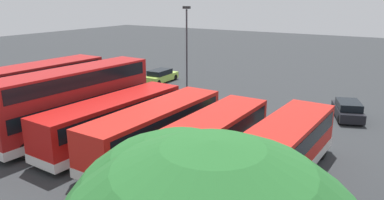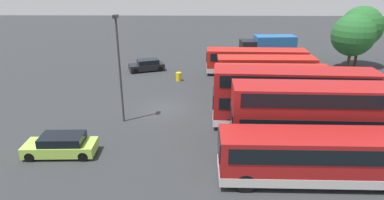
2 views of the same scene
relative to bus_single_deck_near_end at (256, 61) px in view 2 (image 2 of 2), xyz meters
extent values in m
plane|color=#2D3033|center=(10.97, -9.85, -1.62)|extent=(140.00, 140.00, 0.00)
cube|color=red|center=(0.00, 0.01, 0.03)|extent=(2.92, 11.58, 2.60)
cube|color=silver|center=(0.00, 0.01, -1.00)|extent=(2.96, 11.62, 0.55)
cube|color=black|center=(0.00, 0.01, 0.63)|extent=(2.95, 10.78, 0.90)
cube|color=black|center=(-0.19, -5.77, 0.63)|extent=(2.25, 0.13, 1.10)
cylinder|color=black|center=(0.98, -4.38, -1.07)|extent=(0.34, 1.11, 1.10)
cylinder|color=black|center=(-1.26, -4.31, -1.07)|extent=(0.34, 1.11, 1.10)
cylinder|color=black|center=(1.26, 4.32, -1.07)|extent=(0.34, 1.11, 1.10)
cylinder|color=black|center=(-0.98, 4.39, -1.07)|extent=(0.34, 1.11, 1.10)
cube|color=red|center=(3.73, 0.45, 0.03)|extent=(2.59, 10.26, 2.60)
cube|color=silver|center=(3.73, 0.45, -1.00)|extent=(2.63, 10.30, 0.55)
cube|color=black|center=(3.73, 0.45, 0.63)|extent=(2.64, 9.46, 0.90)
cube|color=black|center=(3.71, -4.71, 0.63)|extent=(2.25, 0.07, 1.10)
cylinder|color=black|center=(4.84, -3.29, -1.07)|extent=(0.30, 1.10, 1.10)
cylinder|color=black|center=(2.59, -3.28, -1.07)|extent=(0.30, 1.10, 1.10)
cylinder|color=black|center=(4.87, 4.17, -1.07)|extent=(0.30, 1.10, 1.10)
cylinder|color=black|center=(2.62, 4.18, -1.07)|extent=(0.30, 1.10, 1.10)
cube|color=red|center=(7.49, 0.28, 0.03)|extent=(2.75, 10.84, 2.60)
cube|color=silver|center=(7.49, 0.28, -1.00)|extent=(2.79, 10.88, 0.55)
cube|color=black|center=(7.49, 0.28, 0.63)|extent=(2.80, 10.04, 0.90)
cube|color=black|center=(7.39, -5.15, 0.63)|extent=(2.25, 0.10, 1.10)
cylinder|color=black|center=(8.54, -3.74, -1.07)|extent=(0.32, 1.11, 1.10)
cylinder|color=black|center=(6.29, -3.70, -1.07)|extent=(0.32, 1.11, 1.10)
cylinder|color=black|center=(8.69, 4.25, -1.07)|extent=(0.32, 1.11, 1.10)
cylinder|color=black|center=(6.44, 4.29, -1.07)|extent=(0.32, 1.11, 1.10)
cube|color=#B71411|center=(10.87, 0.38, 0.03)|extent=(2.99, 10.99, 2.60)
cube|color=silver|center=(10.87, 0.38, -1.00)|extent=(3.03, 11.03, 0.55)
cube|color=black|center=(10.87, 0.38, 0.63)|extent=(3.01, 10.19, 0.90)
cube|color=black|center=(10.65, -5.09, 0.63)|extent=(2.25, 0.15, 1.10)
cylinder|color=black|center=(11.83, -3.71, -1.07)|extent=(0.34, 1.11, 1.10)
cylinder|color=black|center=(9.58, -3.62, -1.07)|extent=(0.34, 1.11, 1.10)
cylinder|color=black|center=(12.16, 4.38, -1.07)|extent=(0.34, 1.11, 1.10)
cylinder|color=black|center=(9.91, 4.47, -1.07)|extent=(0.34, 1.11, 1.10)
cube|color=#A51919|center=(14.39, 0.38, 0.83)|extent=(3.16, 12.06, 4.20)
cube|color=silver|center=(14.39, 0.38, -1.00)|extent=(3.20, 12.11, 0.55)
cube|color=black|center=(14.39, 0.38, 0.63)|extent=(3.18, 11.27, 0.90)
cube|color=black|center=(14.39, 0.38, 2.33)|extent=(3.18, 11.27, 0.90)
cube|color=black|center=(14.08, -5.61, 0.63)|extent=(2.25, 0.18, 1.10)
cylinder|color=black|center=(15.28, -4.24, -1.07)|extent=(0.36, 1.11, 1.10)
cylinder|color=black|center=(13.03, -4.13, -1.07)|extent=(0.36, 1.11, 1.10)
cylinder|color=black|center=(15.74, 4.89, -1.07)|extent=(0.36, 1.11, 1.10)
cylinder|color=black|center=(13.50, 5.01, -1.07)|extent=(0.36, 1.11, 1.10)
cube|color=#A51919|center=(17.95, 0.60, 0.83)|extent=(2.83, 10.39, 4.20)
cube|color=silver|center=(17.95, 0.60, -1.00)|extent=(2.88, 10.43, 0.55)
cube|color=black|center=(17.95, 0.60, 0.63)|extent=(2.87, 9.59, 0.90)
cube|color=black|center=(17.95, 0.60, 2.33)|extent=(2.87, 9.59, 0.90)
cube|color=black|center=(17.81, -4.59, 0.63)|extent=(2.25, 0.12, 1.10)
cylinder|color=black|center=(18.97, -3.19, -1.07)|extent=(0.33, 1.11, 1.10)
cylinder|color=black|center=(16.72, -3.13, -1.07)|extent=(0.33, 1.11, 1.10)
cylinder|color=black|center=(19.18, 4.33, -1.07)|extent=(0.33, 1.11, 1.10)
cylinder|color=black|center=(16.93, 4.39, -1.07)|extent=(0.33, 1.11, 1.10)
cube|color=#A51919|center=(21.61, -0.06, 0.03)|extent=(2.66, 11.07, 2.60)
cube|color=silver|center=(21.61, -0.06, -1.00)|extent=(2.70, 11.11, 0.55)
cube|color=black|center=(21.61, -0.06, 0.63)|extent=(2.72, 10.27, 0.90)
cube|color=black|center=(21.55, -5.61, 0.63)|extent=(2.25, 0.08, 1.10)
cylinder|color=black|center=(22.69, -4.19, -1.07)|extent=(0.31, 1.10, 1.10)
cylinder|color=black|center=(20.44, -4.17, -1.07)|extent=(0.31, 1.10, 1.10)
cylinder|color=black|center=(20.53, 4.08, -1.07)|extent=(0.31, 1.10, 1.10)
cube|color=#235999|center=(-7.77, 3.86, 0.18)|extent=(2.88, 5.66, 2.80)
cube|color=black|center=(-7.51, 0.12, -0.12)|extent=(2.63, 2.17, 2.20)
cylinder|color=black|center=(-6.38, 0.20, -1.12)|extent=(0.35, 1.02, 1.00)
cylinder|color=black|center=(-8.64, 0.05, -1.12)|extent=(0.35, 1.02, 1.00)
cylinder|color=black|center=(-6.76, 5.69, -1.12)|extent=(0.35, 1.02, 1.00)
cylinder|color=black|center=(-9.02, 5.53, -1.12)|extent=(0.35, 1.02, 1.00)
cube|color=#A5D14C|center=(19.00, -15.74, -1.09)|extent=(1.97, 4.62, 0.70)
cube|color=black|center=(18.99, -15.54, -0.47)|extent=(1.74, 2.79, 0.55)
cylinder|color=black|center=(19.86, -17.39, -1.30)|extent=(0.24, 0.65, 0.64)
cylinder|color=black|center=(18.26, -17.45, -1.30)|extent=(0.24, 0.65, 0.64)
cylinder|color=black|center=(19.74, -14.04, -1.30)|extent=(0.24, 0.65, 0.64)
cylinder|color=black|center=(18.14, -14.10, -1.30)|extent=(0.24, 0.65, 0.64)
cube|color=black|center=(-1.12, -13.09, -1.09)|extent=(3.14, 4.54, 0.70)
cube|color=black|center=(-1.19, -12.90, -0.47)|extent=(2.41, 2.92, 0.55)
cylinder|color=black|center=(0.15, -14.21, -1.30)|extent=(0.43, 0.68, 0.64)
cylinder|color=black|center=(-1.35, -14.76, -1.30)|extent=(0.43, 0.68, 0.64)
cylinder|color=black|center=(-0.89, -11.41, -1.30)|extent=(0.43, 0.68, 0.64)
cylinder|color=black|center=(-2.39, -11.97, -1.30)|extent=(0.43, 0.68, 0.64)
cylinder|color=#38383D|center=(13.64, -12.76, 2.44)|extent=(0.16, 0.16, 8.13)
cube|color=#262628|center=(13.64, -12.76, 6.65)|extent=(0.70, 0.30, 0.24)
cylinder|color=yellow|center=(2.79, -8.93, -1.15)|extent=(0.60, 0.60, 0.95)
cylinder|color=#4C3823|center=(-1.96, 11.75, -0.34)|extent=(0.36, 0.36, 2.57)
sphere|color=#236028|center=(-1.96, 11.75, 2.71)|extent=(5.04, 5.04, 5.04)
cylinder|color=#4C3823|center=(-3.47, 13.28, 0.03)|extent=(0.36, 0.36, 3.30)
sphere|color=#236028|center=(-3.47, 13.28, 3.44)|extent=(5.04, 5.04, 5.04)
camera|label=1|loc=(-5.46, 16.97, 7.63)|focal=34.77mm
camera|label=2|loc=(37.68, -6.82, 9.48)|focal=30.66mm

